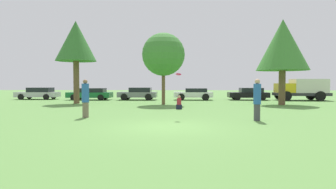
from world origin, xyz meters
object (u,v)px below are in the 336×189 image
(bystander_sitting, at_px, (179,104))
(person_thrower, at_px, (85,98))
(parked_car_white, at_px, (194,94))
(frisbee, at_px, (178,74))
(parked_car_black, at_px, (249,94))
(tree_2, at_px, (283,45))
(parked_car_silver, at_px, (38,93))
(person_catcher, at_px, (257,99))
(tree_0, at_px, (76,42))
(parked_car_green, at_px, (91,94))
(parked_car_grey, at_px, (138,93))
(delivery_truck_yellow, at_px, (302,88))
(tree_1, at_px, (163,55))

(bystander_sitting, bearing_deg, person_thrower, -134.04)
(bystander_sitting, distance_m, parked_car_white, 10.66)
(frisbee, distance_m, parked_car_white, 15.77)
(frisbee, height_order, parked_car_black, frisbee)
(tree_2, distance_m, parked_car_white, 10.25)
(parked_car_silver, bearing_deg, person_catcher, 138.66)
(tree_0, bearing_deg, tree_2, -3.11)
(parked_car_silver, bearing_deg, parked_car_green, 172.34)
(parked_car_grey, height_order, delivery_truck_yellow, delivery_truck_yellow)
(person_catcher, bearing_deg, tree_2, -108.58)
(tree_0, xyz_separation_m, tree_2, (17.11, -0.93, -0.52))
(tree_0, relative_size, parked_car_green, 1.55)
(person_catcher, distance_m, parked_car_silver, 25.47)
(person_thrower, bearing_deg, parked_car_grey, 94.71)
(person_catcher, distance_m, parked_car_black, 17.11)
(tree_1, height_order, parked_car_green, tree_1)
(person_catcher, bearing_deg, frisbee, -5.60)
(tree_2, bearing_deg, delivery_truck_yellow, 56.44)
(person_catcher, height_order, parked_car_grey, person_catcher)
(parked_car_green, xyz_separation_m, delivery_truck_yellow, (21.86, 0.24, 0.57))
(tree_2, bearing_deg, parked_car_green, 160.49)
(person_catcher, bearing_deg, parked_car_black, -95.78)
(tree_1, bearing_deg, parked_car_black, 37.73)
(tree_0, height_order, parked_car_black, tree_0)
(tree_0, distance_m, parked_car_grey, 8.48)
(frisbee, distance_m, parked_car_silver, 22.35)
(frisbee, height_order, tree_1, tree_1)
(bystander_sitting, xyz_separation_m, parked_car_green, (-9.32, 10.25, 0.27))
(parked_car_white, bearing_deg, parked_car_grey, 1.55)
(parked_car_white, height_order, parked_car_black, parked_car_black)
(person_thrower, distance_m, parked_car_white, 16.68)
(person_catcher, xyz_separation_m, parked_car_green, (-12.98, 16.10, -0.35))
(person_thrower, bearing_deg, parked_car_green, 113.14)
(bystander_sitting, height_order, tree_0, tree_0)
(tree_2, bearing_deg, frisbee, -132.20)
(tree_0, bearing_deg, person_thrower, -67.35)
(tree_1, bearing_deg, person_thrower, -110.56)
(parked_car_white, bearing_deg, frisbee, 84.91)
(bystander_sitting, relative_size, parked_car_green, 0.20)
(parked_car_grey, bearing_deg, tree_2, 153.33)
(parked_car_green, bearing_deg, tree_1, 143.58)
(parked_car_green, xyz_separation_m, parked_car_grey, (5.02, 0.18, 0.05))
(delivery_truck_yellow, bearing_deg, parked_car_green, 1.02)
(frisbee, height_order, bystander_sitting, frisbee)
(parked_car_green, relative_size, parked_car_white, 1.14)
(parked_car_silver, distance_m, parked_car_black, 22.61)
(tree_1, bearing_deg, delivery_truck_yellow, 24.25)
(tree_1, xyz_separation_m, parked_car_silver, (-14.05, 6.85, -3.44))
(tree_0, height_order, delivery_truck_yellow, tree_0)
(parked_car_silver, relative_size, parked_car_white, 1.11)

